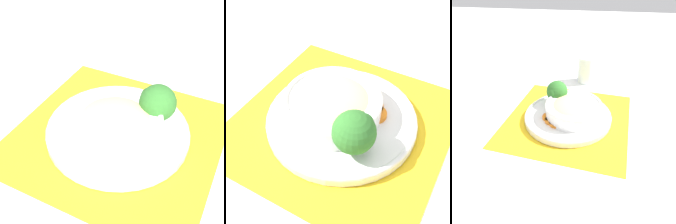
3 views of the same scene
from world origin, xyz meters
TOP-DOWN VIEW (x-y plane):
  - ground_plane at (0.00, 0.00)m, footprint 4.00×4.00m
  - placemat at (0.00, 0.00)m, footprint 0.45×0.45m
  - plate at (0.00, 0.00)m, footprint 0.29×0.29m
  - bowl at (0.00, -0.02)m, footprint 0.19×0.19m
  - broccoli_floret at (0.07, 0.05)m, footprint 0.08×0.08m
  - carrot_slice_near at (-0.03, 0.06)m, footprint 0.05×0.05m
  - carrot_slice_middle at (-0.04, 0.05)m, footprint 0.05×0.05m
  - carrot_slice_far at (-0.06, 0.03)m, footprint 0.05×0.05m

SIDE VIEW (x-z plane):
  - ground_plane at x=0.00m, z-range 0.00..0.00m
  - placemat at x=0.00m, z-range 0.00..0.00m
  - plate at x=0.00m, z-range 0.00..0.03m
  - carrot_slice_near at x=-0.03m, z-range 0.02..0.03m
  - carrot_slice_middle at x=-0.04m, z-range 0.02..0.03m
  - carrot_slice_far at x=-0.06m, z-range 0.02..0.03m
  - bowl at x=0.00m, z-range 0.02..0.08m
  - broccoli_floret at x=0.07m, z-range 0.02..0.11m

